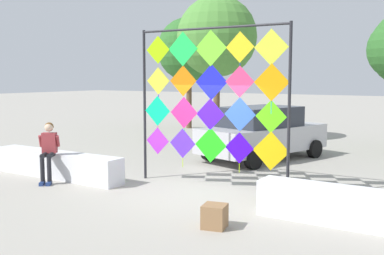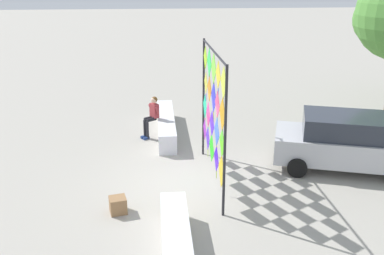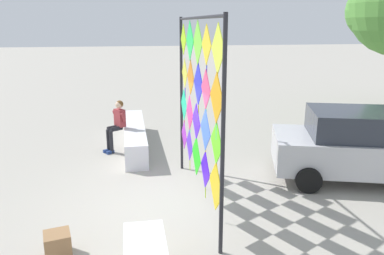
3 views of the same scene
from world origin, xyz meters
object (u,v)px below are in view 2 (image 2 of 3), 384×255
cardboard_box_large (118,205)px  parked_car (347,142)px  kite_display_rack (213,107)px  seated_vendor (152,114)px

cardboard_box_large → parked_car: bearing=107.0°
kite_display_rack → parked_car: bearing=97.3°
seated_vendor → parked_car: (3.25, 6.04, -0.03)m
kite_display_rack → seated_vendor: kite_display_rack is taller
seated_vendor → parked_car: bearing=61.7°
seated_vendor → cardboard_box_large: (5.36, -0.88, -0.70)m
seated_vendor → cardboard_box_large: bearing=-9.3°
cardboard_box_large → seated_vendor: bearing=170.7°
seated_vendor → parked_car: size_ratio=0.32×
kite_display_rack → cardboard_box_large: bearing=-59.2°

